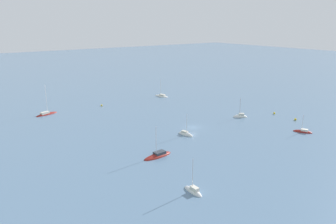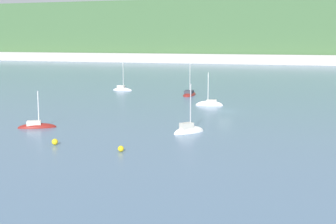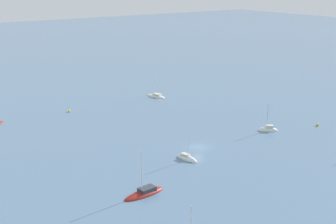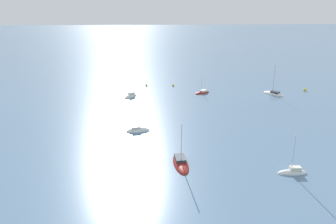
{
  "view_description": "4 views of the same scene",
  "coord_description": "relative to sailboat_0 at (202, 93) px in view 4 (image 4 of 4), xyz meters",
  "views": [
    {
      "loc": [
        -72.78,
        62.48,
        31.46
      ],
      "look_at": [
        10.23,
        2.02,
        2.93
      ],
      "focal_mm": 35.0,
      "sensor_mm": 36.0,
      "label": 1
    },
    {
      "loc": [
        14.99,
        -79.57,
        12.38
      ],
      "look_at": [
        -6.73,
        -11.43,
        1.25
      ],
      "focal_mm": 50.0,
      "sensor_mm": 36.0,
      "label": 2
    },
    {
      "loc": [
        -72.22,
        59.32,
        35.12
      ],
      "look_at": [
        15.01,
        -2.82,
        3.73
      ],
      "focal_mm": 50.0,
      "sensor_mm": 36.0,
      "label": 3
    },
    {
      "loc": [
        -7.44,
        72.1,
        27.24
      ],
      "look_at": [
        -11.13,
        -3.33,
        1.04
      ],
      "focal_mm": 35.0,
      "sensor_mm": 36.0,
      "label": 4
    }
  ],
  "objects": [
    {
      "name": "sailboat_5",
      "position": [
        21.49,
        2.96,
        0.04
      ],
      "size": [
        4.21,
        4.57,
        7.48
      ],
      "rotation": [
        0.0,
        0.0,
        0.86
      ],
      "color": "white",
      "rests_on": "ground_plane"
    },
    {
      "name": "mooring_buoy_3",
      "position": [
        8.28,
        -8.88,
        0.28
      ],
      "size": [
        0.74,
        0.74,
        0.74
      ],
      "color": "yellow",
      "rests_on": "ground_plane"
    },
    {
      "name": "sailboat_6",
      "position": [
        10.38,
        44.56,
        0.01
      ],
      "size": [
        3.13,
        8.14,
        8.38
      ],
      "rotation": [
        0.0,
        0.0,
        1.65
      ],
      "color": "maroon",
      "rests_on": "ground_plane"
    },
    {
      "name": "sailboat_0",
      "position": [
        0.0,
        0.0,
        0.0
      ],
      "size": [
        5.58,
        4.15,
        5.87
      ],
      "rotation": [
        0.0,
        0.0,
        0.5
      ],
      "color": "maroon",
      "rests_on": "ground_plane"
    },
    {
      "name": "sailboat_7",
      "position": [
        18.4,
        29.37,
        -0.01
      ],
      "size": [
        5.33,
        2.33,
        7.15
      ],
      "rotation": [
        0.0,
        0.0,
        3.31
      ],
      "color": "white",
      "rests_on": "ground_plane"
    },
    {
      "name": "mooring_buoy_0",
      "position": [
        -32.45,
        -1.21,
        0.32
      ],
      "size": [
        0.83,
        0.83,
        0.83
      ],
      "color": "yellow",
      "rests_on": "ground_plane"
    },
    {
      "name": "mooring_buoy_1",
      "position": [
        17.08,
        -9.61,
        0.25
      ],
      "size": [
        0.67,
        0.67,
        0.67
      ],
      "color": "yellow",
      "rests_on": "ground_plane"
    },
    {
      "name": "ground_plane",
      "position": [
        22.51,
        23.19,
        -0.09
      ],
      "size": [
        600.0,
        600.0,
        0.0
      ],
      "primitive_type": "plane",
      "color": "slate"
    },
    {
      "name": "sailboat_3",
      "position": [
        -21.22,
        2.4,
        0.01
      ],
      "size": [
        5.98,
        6.56,
        9.7
      ],
      "rotation": [
        0.0,
        0.0,
        5.41
      ],
      "color": "white",
      "rests_on": "ground_plane"
    },
    {
      "name": "sailboat_2",
      "position": [
        -7.78,
        48.75,
        0.05
      ],
      "size": [
        4.97,
        1.49,
        7.51
      ],
      "rotation": [
        0.0,
        0.0,
        6.27
      ],
      "color": "silver",
      "rests_on": "ground_plane"
    }
  ]
}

